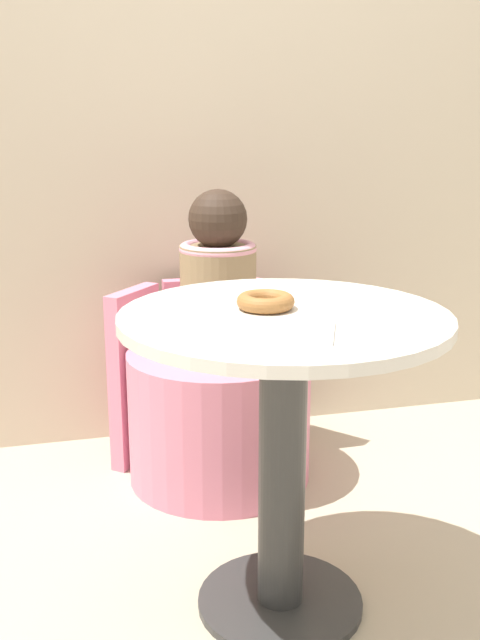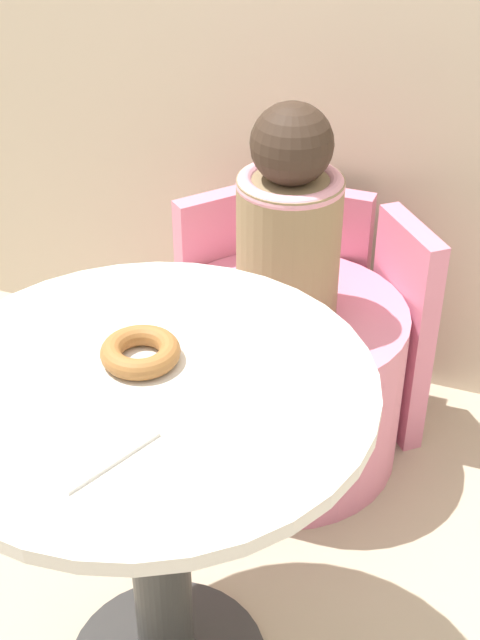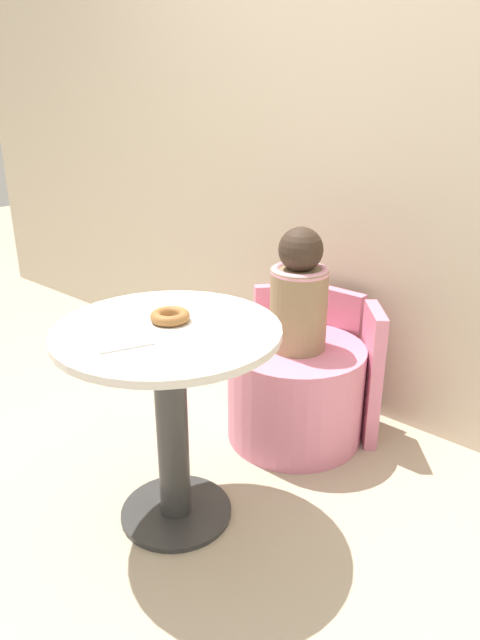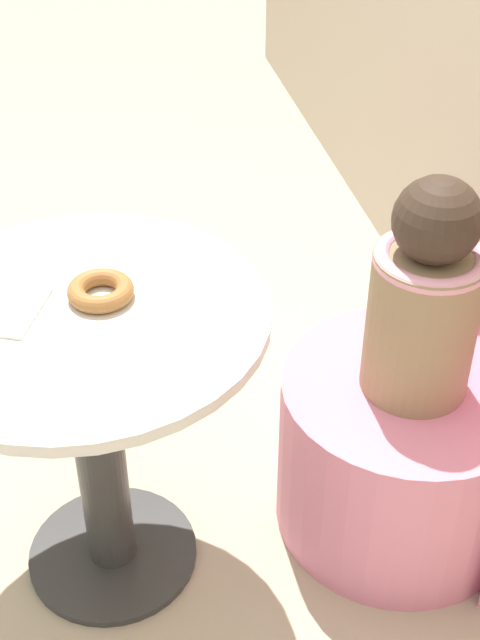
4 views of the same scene
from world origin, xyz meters
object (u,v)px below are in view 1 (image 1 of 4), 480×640
(tub_chair, at_px, (219,415))
(child_figure, at_px, (218,279))
(round_table, at_px, (283,405))
(donut, at_px, (266,301))

(tub_chair, height_order, child_figure, child_figure)
(round_table, bearing_deg, tub_chair, 89.10)
(tub_chair, bearing_deg, round_table, -90.90)
(round_table, xyz_separation_m, child_figure, (0.01, 0.67, 0.14))
(tub_chair, relative_size, child_figure, 1.15)
(tub_chair, distance_m, donut, 0.81)
(child_figure, distance_m, donut, 0.64)
(round_table, height_order, tub_chair, round_table)
(round_table, bearing_deg, donut, 126.31)
(round_table, bearing_deg, child_figure, 89.10)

